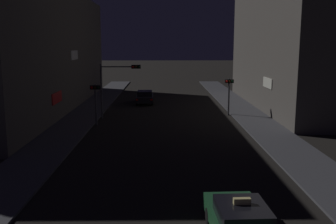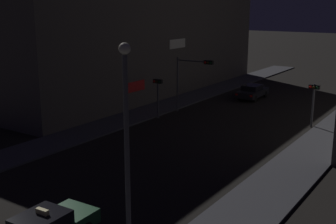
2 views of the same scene
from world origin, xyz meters
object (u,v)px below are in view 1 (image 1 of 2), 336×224
(traffic_light_left_kerb, at_px, (95,96))
(traffic_light_right_kerb, at_px, (229,89))
(far_car, at_px, (145,97))
(traffic_light_overhead, at_px, (117,79))
(taxi, at_px, (241,223))

(traffic_light_left_kerb, bearing_deg, traffic_light_right_kerb, 20.84)
(far_car, xyz_separation_m, traffic_light_overhead, (-2.03, -8.61, 2.76))
(taxi, bearing_deg, traffic_light_right_kerb, 81.34)
(far_car, distance_m, traffic_light_left_kerb, 12.20)
(far_car, distance_m, traffic_light_right_kerb, 10.96)
(traffic_light_overhead, height_order, traffic_light_right_kerb, traffic_light_overhead)
(taxi, xyz_separation_m, traffic_light_overhead, (-6.55, 21.65, 2.76))
(taxi, distance_m, traffic_light_overhead, 22.79)
(traffic_light_left_kerb, bearing_deg, traffic_light_overhead, 65.51)
(traffic_light_overhead, bearing_deg, taxi, -73.17)
(taxi, bearing_deg, traffic_light_left_kerb, 112.97)
(traffic_light_left_kerb, relative_size, traffic_light_right_kerb, 0.98)
(taxi, height_order, traffic_light_right_kerb, traffic_light_right_kerb)
(traffic_light_left_kerb, xyz_separation_m, traffic_light_right_kerb, (11.41, 4.35, 0.03))
(far_car, bearing_deg, traffic_light_left_kerb, -106.29)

